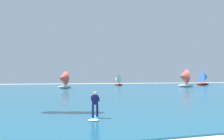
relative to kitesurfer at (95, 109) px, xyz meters
The scene contains 7 objects.
ocean 39.25m from the kitesurfer, 86.18° to the left, with size 160.00×90.00×0.10m, color #1E607F.
shoreline_foam 6.96m from the kitesurfer, 60.02° to the right, with size 77.29×2.28×0.01m, color white.
kitesurfer is the anchor object (origin of this frame).
sailboat_far_right 44.32m from the kitesurfer, 84.85° to the left, with size 3.93×3.52×4.42m.
sailboat_near_shore 64.81m from the kitesurfer, 69.17° to the left, with size 3.11×3.26×3.63m.
sailboat_mid_left 72.60m from the kitesurfer, 46.84° to the left, with size 4.48×3.88×5.08m.
sailboat_mid_right 54.79m from the kitesurfer, 50.50° to the left, with size 4.63×3.99×5.29m.
Camera 1 is at (-6.69, -3.40, 2.65)m, focal length 41.55 mm.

